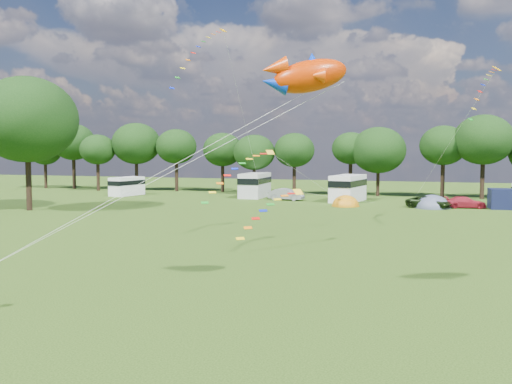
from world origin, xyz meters
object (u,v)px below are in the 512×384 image
(car_b, at_px, (286,194))
(campervan_a, at_px, (127,186))
(car_d, at_px, (429,202))
(campervan_c, at_px, (348,187))
(campervan_b, at_px, (255,184))
(car_c, at_px, (465,202))
(fish_kite, at_px, (303,76))
(tent_orange, at_px, (345,206))
(tent_greyblue, at_px, (432,208))
(big_tree, at_px, (27,120))

(car_b, height_order, campervan_a, campervan_a)
(car_d, height_order, campervan_c, campervan_c)
(car_b, height_order, campervan_b, campervan_b)
(car_c, distance_m, campervan_c, 13.31)
(car_d, height_order, fish_kite, fish_kite)
(fish_kite, bearing_deg, tent_orange, 74.34)
(campervan_a, bearing_deg, campervan_b, -70.57)
(car_d, xyz_separation_m, campervan_c, (-9.09, 5.01, 1.02))
(car_b, bearing_deg, tent_greyblue, -97.56)
(big_tree, distance_m, car_d, 41.49)
(car_d, xyz_separation_m, tent_orange, (-8.53, -0.54, -0.61))
(big_tree, distance_m, fish_kite, 41.93)
(car_b, bearing_deg, campervan_a, 94.62)
(car_d, height_order, campervan_a, campervan_a)
(car_c, bearing_deg, car_d, 101.02)
(campervan_c, bearing_deg, campervan_b, 89.87)
(car_d, relative_size, campervan_b, 0.74)
(tent_greyblue, bearing_deg, campervan_c, 153.46)
(car_b, xyz_separation_m, tent_greyblue, (16.69, -4.03, -0.68))
(car_c, xyz_separation_m, campervan_c, (-12.72, 3.77, 1.06))
(car_c, xyz_separation_m, car_d, (-3.63, -1.24, 0.03))
(campervan_a, bearing_deg, car_b, -79.77)
(big_tree, distance_m, campervan_b, 28.12)
(car_c, bearing_deg, campervan_b, 68.79)
(car_c, bearing_deg, campervan_a, 77.30)
(car_d, xyz_separation_m, campervan_b, (-21.13, 7.16, 1.01))
(fish_kite, bearing_deg, campervan_c, 74.34)
(campervan_a, distance_m, campervan_b, 17.06)
(campervan_b, bearing_deg, car_c, -104.22)
(car_b, bearing_deg, campervan_b, 65.36)
(campervan_a, bearing_deg, campervan_c, -78.06)
(car_c, xyz_separation_m, tent_orange, (-12.16, -1.78, -0.58))
(campervan_c, bearing_deg, big_tree, 133.14)
(campervan_c, height_order, fish_kite, fish_kite)
(campervan_b, xyz_separation_m, fish_kite, (16.53, -46.27, 7.41))
(big_tree, distance_m, campervan_a, 20.33)
(car_d, height_order, tent_orange, car_d)
(car_d, bearing_deg, campervan_a, 102.49)
(car_b, xyz_separation_m, car_c, (19.96, -3.08, -0.11))
(big_tree, relative_size, tent_greyblue, 3.28)
(campervan_b, bearing_deg, campervan_a, 97.05)
(big_tree, height_order, car_c, big_tree)
(tent_orange, bearing_deg, campervan_b, 148.57)
(tent_greyblue, height_order, fish_kite, fish_kite)
(car_b, distance_m, car_c, 20.20)
(tent_greyblue, relative_size, fish_kite, 1.10)
(campervan_b, distance_m, tent_greyblue, 22.62)
(car_c, height_order, campervan_b, campervan_b)
(car_b, xyz_separation_m, campervan_c, (7.25, 0.69, 0.95))
(big_tree, height_order, campervan_c, big_tree)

